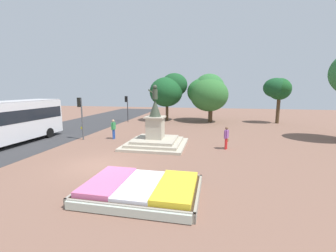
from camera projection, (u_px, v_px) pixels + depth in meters
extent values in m
plane|color=brown|center=(98.00, 165.00, 13.06)|extent=(83.65, 83.65, 0.00)
cube|color=#38281C|center=(141.00, 190.00, 9.47)|extent=(4.74, 3.30, 0.35)
cube|color=gray|center=(126.00, 210.00, 7.86)|extent=(4.89, 0.17, 0.39)
cube|color=gray|center=(152.00, 175.00, 11.08)|extent=(4.89, 0.17, 0.39)
cube|color=gray|center=(90.00, 185.00, 9.95)|extent=(0.15, 3.43, 0.39)
cube|color=gray|center=(198.00, 195.00, 8.99)|extent=(0.15, 3.43, 0.39)
cube|color=#D86699|center=(108.00, 181.00, 9.73)|extent=(1.54, 3.05, 0.22)
cube|color=white|center=(141.00, 185.00, 9.43)|extent=(1.54, 3.05, 0.14)
cube|color=yellow|center=(176.00, 187.00, 9.12)|extent=(1.54, 3.05, 0.23)
cube|color=#B2BCAD|center=(125.00, 211.00, 7.81)|extent=(4.65, 0.27, 0.31)
cube|color=#B3A894|center=(155.00, 144.00, 17.62)|extent=(4.67, 4.67, 0.20)
cube|color=#B0A691|center=(155.00, 142.00, 17.59)|extent=(3.94, 3.94, 0.20)
cube|color=#B0A591|center=(155.00, 139.00, 17.56)|extent=(3.20, 3.20, 0.20)
cube|color=#B2A893|center=(155.00, 128.00, 17.41)|extent=(1.23, 1.23, 1.60)
cube|color=#B2A893|center=(155.00, 117.00, 17.27)|extent=(1.45, 1.45, 0.12)
cone|color=#384233|center=(155.00, 108.00, 17.16)|extent=(0.92, 0.92, 1.31)
cylinder|color=#384233|center=(155.00, 94.00, 16.99)|extent=(0.39, 0.39, 0.76)
sphere|color=#384233|center=(155.00, 87.00, 16.90)|extent=(0.33, 0.33, 0.33)
cylinder|color=#384233|center=(152.00, 92.00, 16.84)|extent=(0.55, 0.52, 0.46)
cylinder|color=#4C5156|center=(82.00, 119.00, 19.44)|extent=(0.12, 0.12, 3.67)
cube|color=black|center=(79.00, 102.00, 19.28)|extent=(0.28, 0.31, 0.80)
cylinder|color=red|center=(78.00, 99.00, 19.28)|extent=(0.05, 0.14, 0.14)
cylinder|color=#543E08|center=(78.00, 102.00, 19.32)|extent=(0.05, 0.14, 0.14)
cylinder|color=#0D4211|center=(78.00, 105.00, 19.36)|extent=(0.05, 0.14, 0.14)
cube|color=gold|center=(82.00, 128.00, 19.60)|extent=(0.12, 0.17, 0.20)
cylinder|color=#2D2D33|center=(128.00, 109.00, 30.30)|extent=(0.12, 0.12, 3.46)
cube|color=black|center=(126.00, 99.00, 30.13)|extent=(0.26, 0.29, 0.80)
cylinder|color=#4B0808|center=(125.00, 97.00, 30.12)|extent=(0.04, 0.14, 0.14)
cylinder|color=#543E08|center=(125.00, 99.00, 30.16)|extent=(0.04, 0.14, 0.14)
cylinder|color=green|center=(125.00, 101.00, 30.21)|extent=(0.04, 0.14, 0.14)
cube|color=silver|center=(4.00, 122.00, 17.28)|extent=(2.53, 10.21, 3.01)
cube|color=black|center=(4.00, 117.00, 17.20)|extent=(2.55, 9.91, 0.96)
cube|color=#AFAFB3|center=(2.00, 102.00, 17.02)|extent=(2.48, 10.01, 0.10)
cylinder|color=black|center=(29.00, 132.00, 20.92)|extent=(0.29, 0.90, 0.90)
cylinder|color=black|center=(49.00, 133.00, 20.48)|extent=(0.29, 0.90, 0.90)
cylinder|color=red|center=(226.00, 144.00, 16.47)|extent=(0.13, 0.13, 0.84)
cylinder|color=red|center=(226.00, 143.00, 16.61)|extent=(0.13, 0.13, 0.84)
cube|color=#8C4C99|center=(226.00, 134.00, 16.43)|extent=(0.36, 0.44, 0.59)
cylinder|color=#8C4C99|center=(225.00, 135.00, 16.24)|extent=(0.09, 0.09, 0.56)
cylinder|color=#8C4C99|center=(228.00, 134.00, 16.62)|extent=(0.09, 0.09, 0.56)
sphere|color=brown|center=(227.00, 128.00, 16.36)|extent=(0.22, 0.22, 0.22)
cube|color=olive|center=(228.00, 140.00, 16.75)|extent=(0.23, 0.30, 0.22)
cylinder|color=#264CA5|center=(114.00, 134.00, 20.05)|extent=(0.13, 0.13, 0.87)
cylinder|color=#264CA5|center=(113.00, 134.00, 19.88)|extent=(0.13, 0.13, 0.87)
cube|color=#338C4C|center=(113.00, 126.00, 19.85)|extent=(0.29, 0.41, 0.62)
cylinder|color=#338C4C|center=(115.00, 126.00, 20.07)|extent=(0.09, 0.09, 0.59)
cylinder|color=#338C4C|center=(112.00, 127.00, 19.63)|extent=(0.09, 0.09, 0.59)
sphere|color=tan|center=(113.00, 121.00, 19.77)|extent=(0.22, 0.22, 0.22)
cylinder|color=#4C3823|center=(278.00, 111.00, 28.92)|extent=(0.43, 0.43, 3.12)
ellipsoid|color=#184925|center=(275.00, 88.00, 28.40)|extent=(2.95, 2.57, 2.46)
ellipsoid|color=#184C21|center=(280.00, 89.00, 28.52)|extent=(2.82, 2.75, 2.75)
ellipsoid|color=#194C21|center=(281.00, 88.00, 28.32)|extent=(2.49, 2.64, 2.13)
cylinder|color=#4C3823|center=(167.00, 111.00, 31.60)|extent=(0.39, 0.39, 2.78)
ellipsoid|color=#184E25|center=(166.00, 92.00, 31.00)|extent=(4.53, 4.86, 4.03)
ellipsoid|color=#194B25|center=(174.00, 85.00, 31.26)|extent=(3.67, 3.17, 3.23)
cylinder|color=#4C3823|center=(210.00, 114.00, 30.20)|extent=(0.55, 0.55, 2.09)
ellipsoid|color=#2A6B2F|center=(206.00, 92.00, 30.68)|extent=(5.12, 5.23, 3.87)
ellipsoid|color=#306B30|center=(209.00, 95.00, 29.71)|extent=(5.00, 4.74, 4.35)
ellipsoid|color=#2E6C33|center=(209.00, 88.00, 30.45)|extent=(4.13, 4.48, 3.94)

